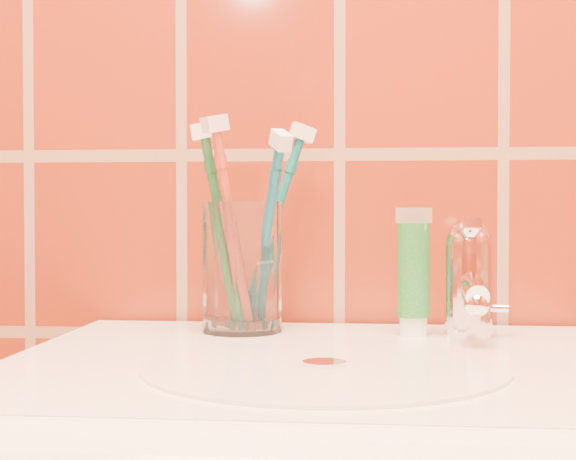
# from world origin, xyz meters

# --- Properties ---
(glass_tumbler) EXTENTS (0.10, 0.10, 0.14)m
(glass_tumbler) POSITION_xyz_m (-0.10, 1.11, 0.92)
(glass_tumbler) COLOR white
(glass_tumbler) RESTS_ON pedestal_sink
(toothpaste_tube) EXTENTS (0.04, 0.03, 0.13)m
(toothpaste_tube) POSITION_xyz_m (0.08, 1.10, 0.91)
(toothpaste_tube) COLOR white
(toothpaste_tube) RESTS_ON pedestal_sink
(faucet) EXTENTS (0.05, 0.11, 0.12)m
(faucet) POSITION_xyz_m (0.14, 1.09, 0.91)
(faucet) COLOR white
(faucet) RESTS_ON pedestal_sink
(toothbrush_0) EXTENTS (0.14, 0.17, 0.23)m
(toothbrush_0) POSITION_xyz_m (-0.07, 1.09, 0.95)
(toothbrush_0) COLOR #0D5C75
(toothbrush_0) RESTS_ON glass_tumbler
(toothbrush_1) EXTENTS (0.15, 0.13, 0.23)m
(toothbrush_1) POSITION_xyz_m (-0.07, 1.14, 0.96)
(toothbrush_1) COLOR #0B5D64
(toothbrush_1) RESTS_ON glass_tumbler
(toothbrush_2) EXTENTS (0.11, 0.11, 0.24)m
(toothbrush_2) POSITION_xyz_m (-0.11, 1.09, 0.96)
(toothbrush_2) COLOR #B23B26
(toothbrush_2) RESTS_ON glass_tumbler
(toothbrush_3) EXTENTS (0.08, 0.07, 0.23)m
(toothbrush_3) POSITION_xyz_m (-0.12, 1.10, 0.96)
(toothbrush_3) COLOR #1C6936
(toothbrush_3) RESTS_ON glass_tumbler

